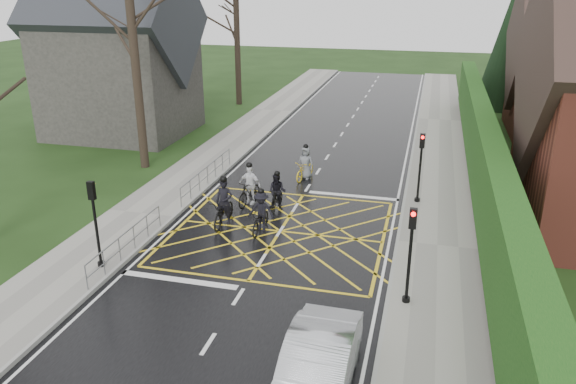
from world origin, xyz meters
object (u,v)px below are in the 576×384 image
at_px(cyclist_mid, 261,216).
at_px(car, 317,369).
at_px(cyclist_front, 249,189).
at_px(cyclist_lead, 305,167).
at_px(cyclist_back, 277,195).
at_px(cyclist_rear, 224,209).

xyz_separation_m(cyclist_mid, car, (3.99, -8.57, 0.10)).
xyz_separation_m(cyclist_mid, cyclist_front, (-1.31, 2.56, 0.05)).
bearing_deg(cyclist_mid, cyclist_lead, 88.40).
bearing_deg(cyclist_back, cyclist_mid, -89.94).
xyz_separation_m(cyclist_back, cyclist_lead, (0.31, 4.12, -0.04)).
bearing_deg(cyclist_mid, cyclist_back, 90.71).
height_order(cyclist_front, cyclist_lead, cyclist_front).
xyz_separation_m(cyclist_mid, cyclist_lead, (0.34, 6.35, -0.03)).
xyz_separation_m(cyclist_front, car, (5.30, -11.14, 0.04)).
relative_size(cyclist_rear, cyclist_back, 1.22).
bearing_deg(car, cyclist_back, 110.50).
xyz_separation_m(cyclist_rear, cyclist_back, (1.65, 2.01, -0.01)).
bearing_deg(cyclist_lead, cyclist_back, -82.07).
xyz_separation_m(cyclist_rear, cyclist_mid, (1.62, -0.23, -0.02)).
bearing_deg(car, cyclist_lead, 104.13).
bearing_deg(cyclist_mid, car, -63.63).
xyz_separation_m(cyclist_front, cyclist_lead, (1.65, 3.79, -0.09)).
bearing_deg(cyclist_mid, cyclist_front, 118.48).
bearing_deg(cyclist_lead, cyclist_front, -101.28).
relative_size(cyclist_rear, cyclist_lead, 1.11).
bearing_deg(cyclist_back, cyclist_lead, 86.50).
relative_size(cyclist_front, cyclist_lead, 1.02).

